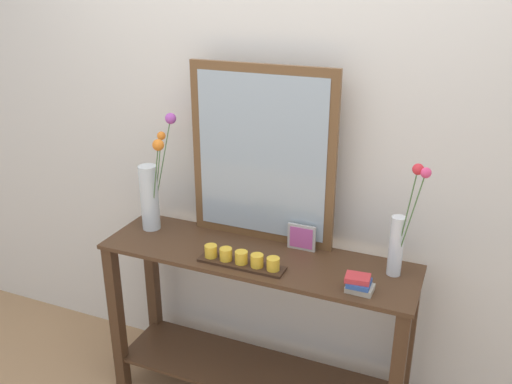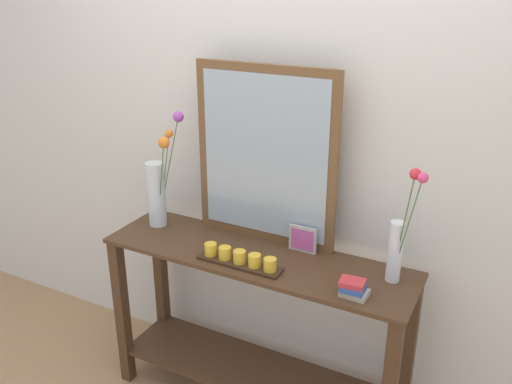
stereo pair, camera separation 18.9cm
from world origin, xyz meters
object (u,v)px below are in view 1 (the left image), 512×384
at_px(console_table, 256,318).
at_px(mirror_leaning, 262,156).
at_px(tall_vase_left, 151,190).
at_px(picture_frame_small, 302,237).
at_px(vase_right, 399,236).
at_px(candle_tray, 241,260).
at_px(book_stack, 359,284).

height_order(console_table, mirror_leaning, mirror_leaning).
bearing_deg(tall_vase_left, picture_frame_small, 5.16).
relative_size(console_table, tall_vase_left, 2.56).
xyz_separation_m(console_table, tall_vase_left, (-0.58, 0.06, 0.55)).
height_order(tall_vase_left, picture_frame_small, tall_vase_left).
xyz_separation_m(tall_vase_left, vase_right, (1.19, 0.00, -0.02)).
relative_size(candle_tray, picture_frame_small, 2.96).
bearing_deg(mirror_leaning, book_stack, -28.04).
xyz_separation_m(vase_right, book_stack, (-0.12, -0.18, -0.15)).
distance_m(picture_frame_small, book_stack, 0.41).
height_order(vase_right, book_stack, vase_right).
bearing_deg(mirror_leaning, tall_vase_left, -168.47).
relative_size(console_table, vase_right, 2.78).
xyz_separation_m(mirror_leaning, tall_vase_left, (-0.54, -0.11, -0.21)).
xyz_separation_m(tall_vase_left, candle_tray, (0.56, -0.17, -0.18)).
height_order(mirror_leaning, candle_tray, mirror_leaning).
xyz_separation_m(mirror_leaning, book_stack, (0.54, -0.29, -0.38)).
bearing_deg(book_stack, mirror_leaning, 151.96).
bearing_deg(tall_vase_left, mirror_leaning, 11.53).
relative_size(console_table, candle_tray, 3.70).
height_order(candle_tray, book_stack, same).
bearing_deg(picture_frame_small, mirror_leaning, 169.09).
bearing_deg(tall_vase_left, console_table, -6.12).
bearing_deg(console_table, vase_right, 5.80).
bearing_deg(book_stack, tall_vase_left, 170.60).
bearing_deg(vase_right, book_stack, -123.13).
bearing_deg(picture_frame_small, console_table, -142.85).
distance_m(vase_right, picture_frame_small, 0.46).
distance_m(console_table, candle_tray, 0.39).
height_order(mirror_leaning, book_stack, mirror_leaning).
relative_size(tall_vase_left, vase_right, 1.09).
xyz_separation_m(mirror_leaning, picture_frame_small, (0.22, -0.04, -0.35)).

